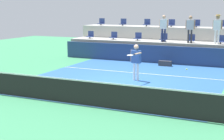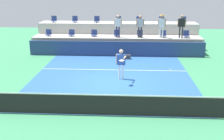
% 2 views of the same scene
% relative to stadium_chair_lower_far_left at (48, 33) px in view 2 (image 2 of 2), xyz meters
% --- Properties ---
extents(ground_plane, '(40.00, 40.00, 0.00)m').
position_rel_stadium_chair_lower_far_left_xyz_m(ground_plane, '(5.38, -7.23, -1.46)').
color(ground_plane, '#388456').
extents(court_inner_paint, '(9.00, 10.00, 0.01)m').
position_rel_stadium_chair_lower_far_left_xyz_m(court_inner_paint, '(5.38, -6.23, -1.46)').
color(court_inner_paint, '#285693').
rests_on(court_inner_paint, ground_plane).
extents(court_service_line, '(9.00, 0.06, 0.00)m').
position_rel_stadium_chair_lower_far_left_xyz_m(court_service_line, '(5.38, -4.83, -1.46)').
color(court_service_line, white).
rests_on(court_service_line, ground_plane).
extents(tennis_net, '(10.48, 0.08, 1.07)m').
position_rel_stadium_chair_lower_far_left_xyz_m(tennis_net, '(5.38, -11.23, -0.97)').
color(tennis_net, black).
rests_on(tennis_net, ground_plane).
extents(sponsor_backboard, '(13.00, 0.16, 1.10)m').
position_rel_stadium_chair_lower_far_left_xyz_m(sponsor_backboard, '(5.38, -1.23, -0.91)').
color(sponsor_backboard, navy).
rests_on(sponsor_backboard, ground_plane).
extents(seating_tier_lower, '(13.00, 1.80, 1.25)m').
position_rel_stadium_chair_lower_far_left_xyz_m(seating_tier_lower, '(5.38, 0.07, -0.84)').
color(seating_tier_lower, '#ADAAA3').
rests_on(seating_tier_lower, ground_plane).
extents(seating_tier_upper, '(13.00, 1.80, 2.10)m').
position_rel_stadium_chair_lower_far_left_xyz_m(seating_tier_upper, '(5.38, 1.87, -0.41)').
color(seating_tier_upper, '#ADAAA3').
rests_on(seating_tier_upper, ground_plane).
extents(stadium_chair_lower_far_left, '(0.44, 0.40, 0.52)m').
position_rel_stadium_chair_lower_far_left_xyz_m(stadium_chair_lower_far_left, '(0.00, 0.00, 0.00)').
color(stadium_chair_lower_far_left, '#2D2D33').
rests_on(stadium_chair_lower_far_left, seating_tier_lower).
extents(stadium_chair_lower_left, '(0.44, 0.40, 0.52)m').
position_rel_stadium_chair_lower_far_left_xyz_m(stadium_chair_lower_left, '(1.83, 0.00, 0.00)').
color(stadium_chair_lower_left, '#2D2D33').
rests_on(stadium_chair_lower_left, seating_tier_lower).
extents(stadium_chair_lower_mid_left, '(0.44, 0.40, 0.52)m').
position_rel_stadium_chair_lower_far_left_xyz_m(stadium_chair_lower_mid_left, '(3.61, 0.00, 0.00)').
color(stadium_chair_lower_mid_left, '#2D2D33').
rests_on(stadium_chair_lower_mid_left, seating_tier_lower).
extents(stadium_chair_lower_center, '(0.44, 0.40, 0.52)m').
position_rel_stadium_chair_lower_far_left_xyz_m(stadium_chair_lower_center, '(5.38, 0.00, 0.00)').
color(stadium_chair_lower_center, '#2D2D33').
rests_on(stadium_chair_lower_center, seating_tier_lower).
extents(stadium_chair_lower_mid_right, '(0.44, 0.40, 0.52)m').
position_rel_stadium_chair_lower_far_left_xyz_m(stadium_chair_lower_mid_right, '(7.15, 0.00, 0.00)').
color(stadium_chair_lower_mid_right, '#2D2D33').
rests_on(stadium_chair_lower_mid_right, seating_tier_lower).
extents(stadium_chair_lower_right, '(0.44, 0.40, 0.52)m').
position_rel_stadium_chair_lower_far_left_xyz_m(stadium_chair_lower_right, '(8.93, 0.00, 0.00)').
color(stadium_chair_lower_right, '#2D2D33').
rests_on(stadium_chair_lower_right, seating_tier_lower).
extents(stadium_chair_lower_far_right, '(0.44, 0.40, 0.52)m').
position_rel_stadium_chair_lower_far_left_xyz_m(stadium_chair_lower_far_right, '(10.68, 0.00, 0.00)').
color(stadium_chair_lower_far_right, '#2D2D33').
rests_on(stadium_chair_lower_far_right, seating_tier_lower).
extents(stadium_chair_upper_far_left, '(0.44, 0.40, 0.52)m').
position_rel_stadium_chair_lower_far_left_xyz_m(stadium_chair_upper_far_left, '(0.01, 1.80, 0.85)').
color(stadium_chair_upper_far_left, '#2D2D33').
rests_on(stadium_chair_upper_far_left, seating_tier_upper).
extents(stadium_chair_upper_left, '(0.44, 0.40, 0.52)m').
position_rel_stadium_chair_lower_far_left_xyz_m(stadium_chair_upper_left, '(1.79, 1.80, 0.85)').
color(stadium_chair_upper_left, '#2D2D33').
rests_on(stadium_chair_upper_left, seating_tier_upper).
extents(stadium_chair_upper_mid_left, '(0.44, 0.40, 0.52)m').
position_rel_stadium_chair_lower_far_left_xyz_m(stadium_chair_upper_mid_left, '(3.63, 1.80, 0.85)').
color(stadium_chair_upper_mid_left, '#2D2D33').
rests_on(stadium_chair_upper_mid_left, seating_tier_upper).
extents(stadium_chair_upper_center, '(0.44, 0.40, 0.52)m').
position_rel_stadium_chair_lower_far_left_xyz_m(stadium_chair_upper_center, '(5.41, 1.80, 0.85)').
color(stadium_chair_upper_center, '#2D2D33').
rests_on(stadium_chair_upper_center, seating_tier_upper).
extents(stadium_chair_upper_mid_right, '(0.44, 0.40, 0.52)m').
position_rel_stadium_chair_lower_far_left_xyz_m(stadium_chair_upper_mid_right, '(7.12, 1.80, 0.85)').
color(stadium_chair_upper_mid_right, '#2D2D33').
rests_on(stadium_chair_upper_mid_right, seating_tier_upper).
extents(stadium_chair_upper_right, '(0.44, 0.40, 0.52)m').
position_rel_stadium_chair_lower_far_left_xyz_m(stadium_chair_upper_right, '(8.97, 1.80, 0.85)').
color(stadium_chair_upper_right, '#2D2D33').
rests_on(stadium_chair_upper_right, seating_tier_upper).
extents(stadium_chair_upper_far_right, '(0.44, 0.40, 0.52)m').
position_rel_stadium_chair_lower_far_left_xyz_m(stadium_chair_upper_far_right, '(10.75, 1.80, 0.85)').
color(stadium_chair_upper_far_right, '#2D2D33').
rests_on(stadium_chair_upper_far_right, seating_tier_upper).
extents(tennis_player, '(0.59, 1.27, 1.71)m').
position_rel_stadium_chair_lower_far_left_xyz_m(tennis_player, '(5.88, -6.60, -0.42)').
color(tennis_player, white).
rests_on(tennis_player, ground_plane).
extents(spectator_leaning_on_rail, '(0.60, 0.25, 1.70)m').
position_rel_stadium_chair_lower_far_left_xyz_m(spectator_leaning_on_rail, '(5.47, -0.38, 0.81)').
color(spectator_leaning_on_rail, navy).
rests_on(spectator_leaning_on_rail, seating_tier_lower).
extents(spectator_in_white, '(0.59, 0.22, 1.67)m').
position_rel_stadium_chair_lower_far_left_xyz_m(spectator_in_white, '(7.14, -0.38, 0.79)').
color(spectator_in_white, '#2D2D33').
rests_on(spectator_in_white, seating_tier_lower).
extents(spectator_with_hat, '(0.59, 0.50, 1.76)m').
position_rel_stadium_chair_lower_far_left_xyz_m(spectator_with_hat, '(8.74, -0.38, 0.87)').
color(spectator_with_hat, white).
rests_on(spectator_with_hat, seating_tier_lower).
extents(spectator_in_grey, '(0.60, 0.24, 1.73)m').
position_rel_stadium_chair_lower_far_left_xyz_m(spectator_in_grey, '(10.20, -0.38, 0.84)').
color(spectator_in_grey, '#2D2D33').
rests_on(spectator_in_grey, seating_tier_lower).
extents(tennis_ball, '(0.07, 0.07, 0.07)m').
position_rel_stadium_chair_lower_far_left_xyz_m(tennis_ball, '(8.46, -7.54, -0.57)').
color(tennis_ball, '#CCE033').
extents(equipment_bag, '(0.76, 0.28, 0.30)m').
position_rel_stadium_chair_lower_far_left_xyz_m(equipment_bag, '(6.07, -2.05, -1.31)').
color(equipment_bag, '#333338').
rests_on(equipment_bag, ground_plane).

